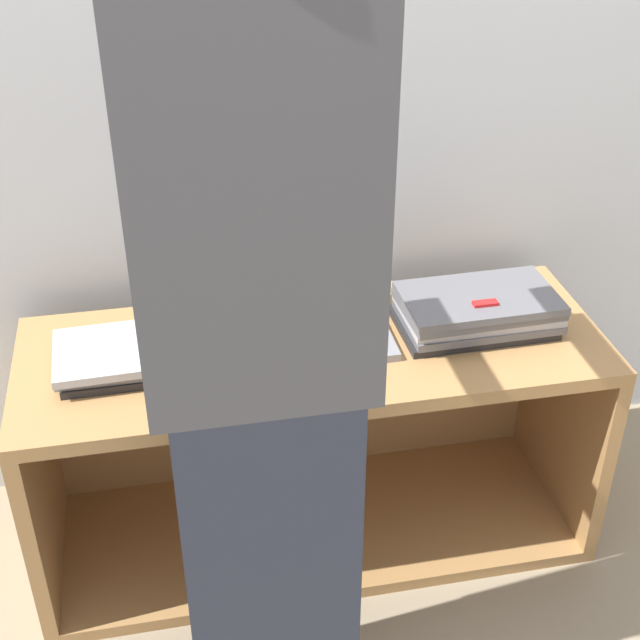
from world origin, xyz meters
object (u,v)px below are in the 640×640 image
object	(u,v)px
laptop_open	(309,317)
laptop_stack_right	(477,310)
laptop_stack_left	(140,353)
person	(260,364)

from	to	relation	value
laptop_open	laptop_stack_right	distance (m)	0.42
laptop_stack_left	person	size ratio (longest dim) A/B	0.22
laptop_open	person	world-z (taller)	person
laptop_stack_left	laptop_stack_right	world-z (taller)	laptop_stack_right
laptop_open	laptop_stack_right	xyz separation A→B (m)	(0.41, -0.05, 0.00)
laptop_open	laptop_stack_left	bearing A→B (deg)	-172.88
laptop_stack_right	laptop_open	bearing A→B (deg)	172.78
laptop_stack_left	laptop_stack_right	xyz separation A→B (m)	(0.83, -0.00, 0.02)
laptop_stack_right	person	world-z (taller)	person
laptop_open	laptop_stack_left	world-z (taller)	laptop_open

